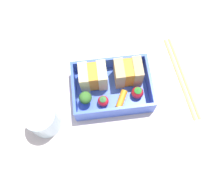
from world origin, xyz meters
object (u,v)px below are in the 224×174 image
Objects in this scene: sandwich_center_left at (128,73)px; strawberry_left at (103,101)px; sandwich_left at (93,77)px; chopstick_pair at (182,76)px; carrot_stick_far_left at (122,99)px; drinking_glass at (43,119)px; broccoli_floret at (85,98)px; strawberry_far_left at (137,93)px.

strawberry_left is (-6.21, -5.34, -1.64)cm from sandwich_center_left.
strawberry_left is at bearing -73.65° from sandwich_left.
strawberry_left is 0.14× the size of chopstick_pair.
drinking_glass is at bearing -170.31° from carrot_stick_far_left.
broccoli_floret is 3.97cm from strawberry_left.
strawberry_left is at bearing -166.59° from chopstick_pair.
sandwich_left is at bearing 137.16° from carrot_stick_far_left.
strawberry_far_left is (1.55, -4.38, -1.51)cm from sandwich_center_left.
sandwich_center_left is at bearing 23.05° from drinking_glass.
chopstick_pair is (15.09, 4.48, -1.59)cm from carrot_stick_far_left.
broccoli_floret is at bearing 169.24° from strawberry_left.
sandwich_left is 1.80× the size of strawberry_far_left.
broccoli_floret is at bearing -178.73° from strawberry_far_left.
broccoli_floret is at bearing -114.91° from sandwich_left.
sandwich_left is at bearing 106.35° from strawberry_left.
sandwich_left is 5.80cm from strawberry_left.
strawberry_left is at bearing -10.76° from broccoli_floret.
carrot_stick_far_left is at bearing -166.68° from strawberry_far_left.
drinking_glass is at bearing -167.74° from strawberry_left.
broccoli_floret is (-2.15, -4.63, -0.43)cm from sandwich_left.
strawberry_left is 19.84cm from chopstick_pair.
drinking_glass reaches higher than broccoli_floret.
chopstick_pair is at bearing -2.10° from sandwich_left.
chopstick_pair is at bearing 13.41° from strawberry_left.
carrot_stick_far_left is (4.09, 0.09, -0.62)cm from strawberry_left.
sandwich_left reaches higher than strawberry_left.
strawberry_left is at bearing 12.26° from drinking_glass.
strawberry_left is 0.73× the size of carrot_stick_far_left.
sandwich_center_left is 0.84× the size of drinking_glass.
strawberry_far_left is 21.06cm from drinking_glass.
chopstick_pair is at bearing 12.95° from drinking_glass.
sandwich_left is at bearing 177.90° from chopstick_pair.
sandwich_center_left is at bearing 40.69° from strawberry_left.
sandwich_center_left is 8.35cm from strawberry_left.
broccoli_floret reaches higher than strawberry_far_left.
carrot_stick_far_left is at bearing -4.49° from broccoli_floret.
strawberry_far_left is at bearing 7.07° from strawberry_left.
sandwich_center_left is 1.45× the size of broccoli_floret.
chopstick_pair is at bearing 9.59° from broccoli_floret.
drinking_glass reaches higher than carrot_stick_far_left.
broccoli_floret is 0.98× the size of carrot_stick_far_left.
sandwich_left and sandwich_center_left have the same top height.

